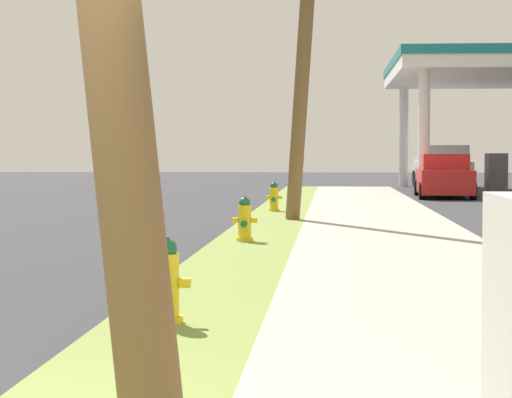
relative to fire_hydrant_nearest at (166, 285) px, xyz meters
name	(u,v)px	position (x,y,z in m)	size (l,w,h in m)	color
fire_hydrant_nearest	(166,285)	(0.00, 0.00, 0.00)	(0.42, 0.38, 0.74)	yellow
fire_hydrant_second	(245,222)	(-0.02, 8.07, 0.00)	(0.42, 0.38, 0.74)	yellow
fire_hydrant_third	(274,198)	(-0.04, 16.84, 0.00)	(0.42, 0.37, 0.74)	yellow
utility_pole_midground	(305,29)	(0.85, 13.24, 3.85)	(1.25, 1.56, 8.19)	brown
car_red_by_near_pump	(444,178)	(5.47, 27.59, 0.28)	(2.08, 4.56, 1.57)	red
truck_silver_at_forecourt	(442,168)	(6.61, 38.52, 0.47)	(2.37, 5.49, 1.97)	#BCBCC1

